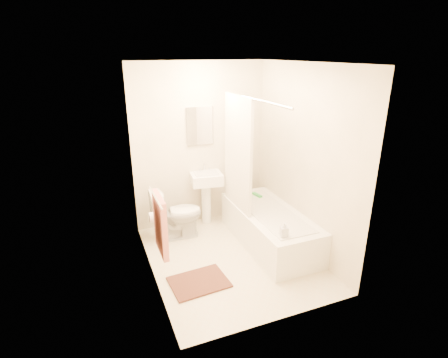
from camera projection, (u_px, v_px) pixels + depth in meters
name	position (u px, v px, depth m)	size (l,w,h in m)	color
floor	(231.00, 258.00, 4.52)	(2.40, 2.40, 0.00)	beige
ceiling	(233.00, 63.00, 3.69)	(2.40, 2.40, 0.00)	white
wall_back	(200.00, 146.00, 5.15)	(2.00, 0.02, 2.40)	beige
wall_left	(147.00, 181.00, 3.76)	(0.02, 2.40, 2.40)	beige
wall_right	(304.00, 161.00, 4.46)	(0.02, 2.40, 2.40)	beige
mirror	(200.00, 126.00, 5.03)	(0.40, 0.03, 0.55)	white
curtain_rod	(253.00, 99.00, 4.02)	(0.03, 0.03, 1.70)	silver
shower_curtain	(238.00, 155.00, 4.64)	(0.04, 0.80, 1.55)	silver
towel_bar	(156.00, 197.00, 3.59)	(0.02, 0.02, 0.60)	silver
towel	(160.00, 225.00, 3.71)	(0.06, 0.45, 0.66)	#CC7266
toilet_paper	(154.00, 217.00, 4.06)	(0.12, 0.12, 0.11)	white
toilet	(176.00, 214.00, 4.92)	(0.40, 0.72, 0.70)	white
sink	(206.00, 196.00, 5.30)	(0.45, 0.36, 0.89)	white
bathtub	(269.00, 227.00, 4.80)	(0.74, 1.69, 0.47)	white
bath_mat	(199.00, 282.00, 4.02)	(0.65, 0.48, 0.02)	#552C1E
soap_bottle	(284.00, 230.00, 4.04)	(0.08, 0.09, 0.19)	silver
scrub_brush	(257.00, 195.00, 5.20)	(0.06, 0.18, 0.04)	green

